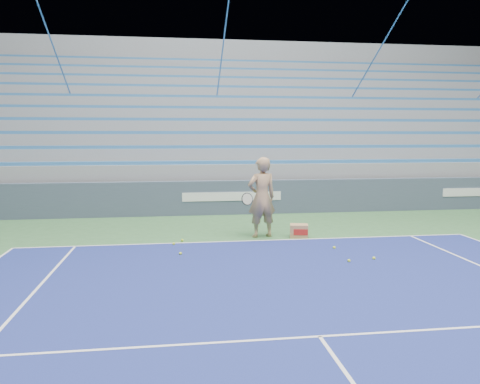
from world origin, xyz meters
name	(u,v)px	position (x,y,z in m)	size (l,w,h in m)	color
sponsor_barrier	(232,197)	(0.00, 15.88, 0.55)	(30.00, 0.32, 1.10)	#3D4A5E
bleachers	(216,140)	(0.00, 21.60, 2.36)	(31.00, 9.15, 7.30)	gray
tennis_player	(262,197)	(0.34, 12.34, 1.01)	(1.02, 0.93, 2.02)	tan
ball_box	(299,231)	(1.27, 12.16, 0.17)	(0.50, 0.43, 0.33)	#AA7F52
tennis_ball_0	(180,254)	(-1.71, 10.80, 0.03)	(0.07, 0.07, 0.07)	#CAE62F
tennis_ball_1	(374,258)	(2.25, 9.86, 0.03)	(0.07, 0.07, 0.07)	#CAE62F
tennis_ball_2	(349,261)	(1.67, 9.74, 0.03)	(0.07, 0.07, 0.07)	#CAE62F
tennis_ball_3	(182,240)	(-1.66, 12.07, 0.03)	(0.07, 0.07, 0.07)	#CAE62F
tennis_ball_4	(301,233)	(1.44, 12.56, 0.03)	(0.07, 0.07, 0.07)	#CAE62F
tennis_ball_5	(334,248)	(1.74, 10.86, 0.03)	(0.07, 0.07, 0.07)	#CAE62F
tennis_ball_6	(174,244)	(-1.86, 11.73, 0.03)	(0.07, 0.07, 0.07)	#CAE62F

